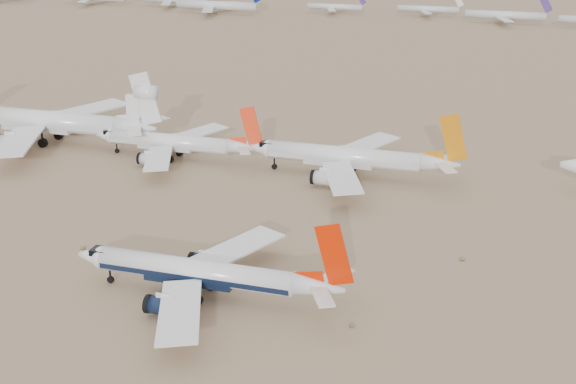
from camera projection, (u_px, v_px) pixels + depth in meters
The scene contains 6 objects.
ground at pixel (202, 308), 129.07m from camera, with size 7000.00×7000.00×0.00m, color #82674C.
main_airliner at pixel (207, 274), 130.89m from camera, with size 45.58×44.52×16.09m.
row2_gold_tail at pixel (352, 158), 187.00m from camera, with size 48.84×47.77×17.39m.
row2_orange_tail at pixel (176, 143), 199.96m from camera, with size 42.84×41.91×15.28m.
row2_white_trijet at pixel (54, 121), 211.95m from camera, with size 60.05×58.68×21.28m.
distant_storage_row at pixel (331, 8), 435.00m from camera, with size 482.34×64.30×15.94m.
Camera 1 is at (47.65, -104.88, 62.71)m, focal length 50.00 mm.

